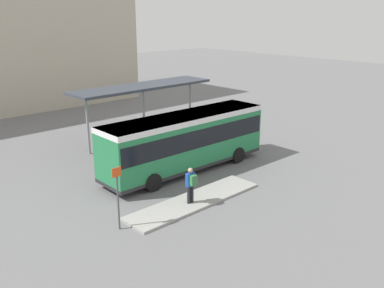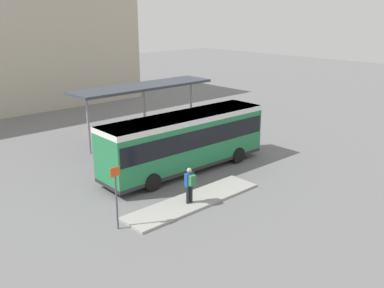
{
  "view_description": "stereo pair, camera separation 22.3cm",
  "coord_description": "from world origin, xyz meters",
  "px_view_note": "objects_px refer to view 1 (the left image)",
  "views": [
    {
      "loc": [
        -15.71,
        -17.29,
        8.92
      ],
      "look_at": [
        0.52,
        0.0,
        1.49
      ],
      "focal_mm": 40.0,
      "sensor_mm": 36.0,
      "label": 1
    },
    {
      "loc": [
        -15.55,
        -17.44,
        8.92
      ],
      "look_at": [
        0.52,
        0.0,
        1.49
      ],
      "focal_mm": 40.0,
      "sensor_mm": 36.0,
      "label": 2
    }
  ],
  "objects_px": {
    "pedestrian_waiting": "(191,183)",
    "platform_sign": "(118,196)",
    "potted_planter_far_side": "(215,127)",
    "city_bus": "(185,139)",
    "potted_planter_near_shelter": "(174,134)",
    "bicycle_white": "(226,122)",
    "bicycle_blue": "(232,124)"
  },
  "relations": [
    {
      "from": "bicycle_white",
      "to": "potted_planter_near_shelter",
      "type": "relative_size",
      "value": 1.18
    },
    {
      "from": "pedestrian_waiting",
      "to": "potted_planter_near_shelter",
      "type": "height_order",
      "value": "pedestrian_waiting"
    },
    {
      "from": "potted_planter_near_shelter",
      "to": "bicycle_blue",
      "type": "bearing_deg",
      "value": -0.78
    },
    {
      "from": "pedestrian_waiting",
      "to": "bicycle_white",
      "type": "xyz_separation_m",
      "value": [
        12.06,
        8.74,
        -0.79
      ]
    },
    {
      "from": "potted_planter_far_side",
      "to": "platform_sign",
      "type": "distance_m",
      "value": 15.05
    },
    {
      "from": "city_bus",
      "to": "bicycle_white",
      "type": "distance_m",
      "value": 10.51
    },
    {
      "from": "potted_planter_far_side",
      "to": "pedestrian_waiting",
      "type": "bearing_deg",
      "value": -141.68
    },
    {
      "from": "bicycle_white",
      "to": "potted_planter_far_side",
      "type": "distance_m",
      "value": 2.94
    },
    {
      "from": "pedestrian_waiting",
      "to": "potted_planter_far_side",
      "type": "bearing_deg",
      "value": -48.83
    },
    {
      "from": "pedestrian_waiting",
      "to": "potted_planter_near_shelter",
      "type": "relative_size",
      "value": 1.34
    },
    {
      "from": "bicycle_blue",
      "to": "pedestrian_waiting",
      "type": "bearing_deg",
      "value": 118.27
    },
    {
      "from": "bicycle_blue",
      "to": "potted_planter_far_side",
      "type": "distance_m",
      "value": 2.53
    },
    {
      "from": "pedestrian_waiting",
      "to": "potted_planter_far_side",
      "type": "xyz_separation_m",
      "value": [
        9.44,
        7.46,
        -0.46
      ]
    },
    {
      "from": "city_bus",
      "to": "pedestrian_waiting",
      "type": "height_order",
      "value": "city_bus"
    },
    {
      "from": "pedestrian_waiting",
      "to": "potted_planter_near_shelter",
      "type": "xyz_separation_m",
      "value": [
        5.92,
        8.06,
        -0.44
      ]
    },
    {
      "from": "bicycle_blue",
      "to": "bicycle_white",
      "type": "height_order",
      "value": "bicycle_blue"
    },
    {
      "from": "city_bus",
      "to": "bicycle_blue",
      "type": "distance_m",
      "value": 10.02
    },
    {
      "from": "bicycle_white",
      "to": "bicycle_blue",
      "type": "bearing_deg",
      "value": 160.23
    },
    {
      "from": "pedestrian_waiting",
      "to": "platform_sign",
      "type": "xyz_separation_m",
      "value": [
        -3.81,
        0.39,
        0.42
      ]
    },
    {
      "from": "potted_planter_near_shelter",
      "to": "bicycle_white",
      "type": "bearing_deg",
      "value": 6.36
    },
    {
      "from": "city_bus",
      "to": "potted_planter_far_side",
      "type": "xyz_separation_m",
      "value": [
        6.45,
        3.8,
        -1.24
      ]
    },
    {
      "from": "pedestrian_waiting",
      "to": "platform_sign",
      "type": "height_order",
      "value": "platform_sign"
    },
    {
      "from": "city_bus",
      "to": "potted_planter_near_shelter",
      "type": "relative_size",
      "value": 7.93
    },
    {
      "from": "pedestrian_waiting",
      "to": "bicycle_white",
      "type": "bearing_deg",
      "value": -51.2
    },
    {
      "from": "city_bus",
      "to": "potted_planter_near_shelter",
      "type": "distance_m",
      "value": 5.42
    },
    {
      "from": "potted_planter_near_shelter",
      "to": "pedestrian_waiting",
      "type": "bearing_deg",
      "value": -126.28
    },
    {
      "from": "pedestrian_waiting",
      "to": "bicycle_blue",
      "type": "distance_m",
      "value": 14.34
    },
    {
      "from": "city_bus",
      "to": "potted_planter_near_shelter",
      "type": "bearing_deg",
      "value": 57.4
    },
    {
      "from": "pedestrian_waiting",
      "to": "city_bus",
      "type": "bearing_deg",
      "value": -36.41
    },
    {
      "from": "bicycle_blue",
      "to": "potted_planter_far_side",
      "type": "bearing_deg",
      "value": 96.33
    },
    {
      "from": "bicycle_white",
      "to": "platform_sign",
      "type": "relative_size",
      "value": 0.56
    },
    {
      "from": "pedestrian_waiting",
      "to": "platform_sign",
      "type": "bearing_deg",
      "value": 87.08
    }
  ]
}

